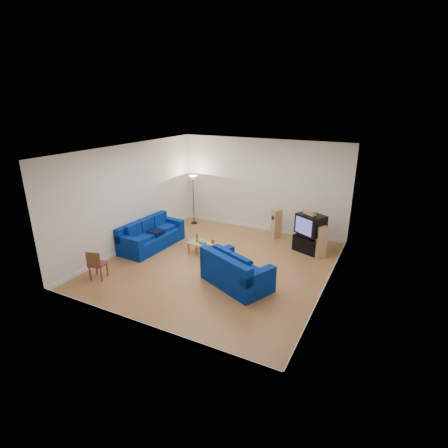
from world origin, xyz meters
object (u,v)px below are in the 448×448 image
at_px(sofa_three_seat, 151,237).
at_px(tv_stand, 307,244).
at_px(coffee_table, 204,245).
at_px(television, 311,224).
at_px(sofa_loveseat, 235,273).

distance_m(sofa_three_seat, tv_stand, 4.89).
bearing_deg(sofa_three_seat, coffee_table, 99.82).
bearing_deg(television, tv_stand, 168.28).
relative_size(sofa_three_seat, television, 2.30).
bearing_deg(sofa_loveseat, coffee_table, 166.24).
distance_m(sofa_three_seat, coffee_table, 1.83).
bearing_deg(tv_stand, television, -20.62).
bearing_deg(sofa_loveseat, tv_stand, 93.33).
relative_size(coffee_table, television, 1.08).
bearing_deg(coffee_table, tv_stand, 31.29).
height_order(sofa_three_seat, television, television).
bearing_deg(television, coffee_table, -120.07).
bearing_deg(coffee_table, television, 29.99).
distance_m(sofa_loveseat, tv_stand, 3.09).
relative_size(sofa_loveseat, coffee_table, 1.93).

